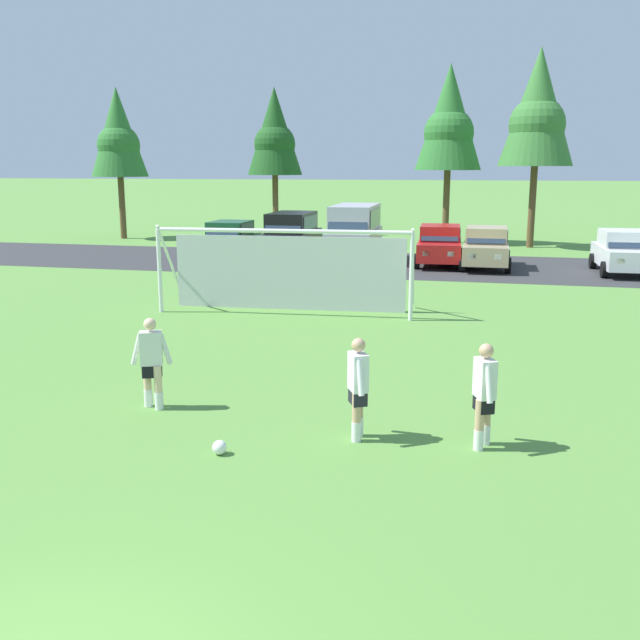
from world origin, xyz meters
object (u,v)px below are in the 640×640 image
player_striker_near (152,363)px  parked_car_slot_center (440,245)px  player_defender_far (358,389)px  parked_car_slot_far_left (230,240)px  parked_car_slot_right (623,252)px  parked_car_slot_center_right (486,247)px  parked_car_slot_left (291,236)px  soccer_ball (220,447)px  player_midfield_center (484,396)px  parked_car_slot_center_left (355,232)px  soccer_goal (288,268)px

player_striker_near → parked_car_slot_center: bearing=79.6°
player_defender_far → parked_car_slot_center: (-0.12, 20.73, 0.05)m
parked_car_slot_far_left → parked_car_slot_right: size_ratio=0.99×
parked_car_slot_far_left → parked_car_slot_center_right: size_ratio=1.00×
parked_car_slot_left → soccer_ball: bearing=-77.3°
parked_car_slot_left → parked_car_slot_center_right: (8.66, -0.64, -0.24)m
player_midfield_center → parked_car_slot_center_left: (-5.87, 21.07, 0.52)m
soccer_goal → parked_car_slot_center_left: size_ratio=1.55×
player_striker_near → player_defender_far: bearing=-9.4°
parked_car_slot_far_left → parked_car_slot_center_left: bearing=3.5°
player_striker_near → player_midfield_center: 5.76m
player_striker_near → parked_car_slot_center_right: parked_car_slot_center_right is taller
soccer_ball → parked_car_slot_center_right: bearing=80.1°
player_midfield_center → parked_car_slot_center_right: 20.13m
soccer_ball → parked_car_slot_center: (1.78, 21.82, 0.77)m
parked_car_slot_far_left → parked_car_slot_right: bearing=-3.2°
soccer_ball → parked_car_slot_center: size_ratio=0.05×
soccer_ball → player_striker_near: 2.67m
soccer_ball → parked_car_slot_left: (-4.94, 21.96, 1.00)m
soccer_ball → parked_car_slot_center_left: parked_car_slot_center_left is taller
player_striker_near → player_defender_far: (3.81, -0.63, 0.00)m
parked_car_slot_left → parked_car_slot_center_left: size_ratio=0.95×
player_defender_far → parked_car_slot_right: 21.14m
player_striker_near → parked_car_slot_center_left: bearing=90.4°
soccer_ball → parked_car_slot_center_left: bearing=95.3°
player_striker_near → parked_car_slot_center: parked_car_slot_center is taller
parked_car_slot_left → parked_car_slot_right: parked_car_slot_left is taller
player_defender_far → parked_car_slot_center: bearing=90.3°
player_defender_far → parked_car_slot_left: bearing=108.1°
parked_car_slot_far_left → parked_car_slot_center_left: size_ratio=0.87×
player_defender_far → parked_car_slot_far_left: 23.00m
player_striker_near → parked_car_slot_left: size_ratio=0.36×
parked_car_slot_center → parked_car_slot_center_right: 2.01m
soccer_goal → parked_car_slot_left: size_ratio=1.63×
player_defender_far → parked_car_slot_right: parked_car_slot_right is taller
player_midfield_center → soccer_ball: bearing=-162.6°
parked_car_slot_center → parked_car_slot_right: size_ratio=1.00×
player_defender_far → parked_car_slot_far_left: parked_car_slot_far_left is taller
parked_car_slot_center_left → soccer_goal: bearing=-89.4°
parked_car_slot_left → parked_car_slot_right: (14.01, -0.98, -0.24)m
player_striker_near → parked_car_slot_right: size_ratio=0.39×
soccer_goal → player_defender_far: soccer_goal is taller
soccer_goal → player_midfield_center: 11.13m
parked_car_slot_center → parked_car_slot_right: same height
soccer_ball → parked_car_slot_left: size_ratio=0.05×
soccer_ball → parked_car_slot_far_left: bearing=109.8°
player_midfield_center → parked_car_slot_center_right: bearing=90.3°
soccer_goal → parked_car_slot_right: bearing=43.0°
parked_car_slot_center_left → parked_car_slot_center: (3.83, -0.45, -0.47)m
parked_car_slot_center_right → parked_car_slot_far_left: bearing=177.1°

